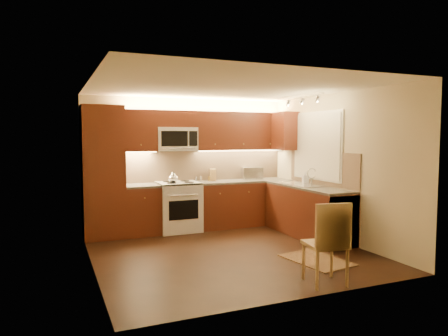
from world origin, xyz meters
name	(u,v)px	position (x,y,z in m)	size (l,w,h in m)	color
floor	(229,252)	(0.00, 0.00, 0.00)	(4.00, 4.00, 0.01)	black
ceiling	(229,87)	(0.00, 0.00, 2.50)	(4.00, 4.00, 0.01)	beige
wall_back	(188,163)	(0.00, 2.00, 1.25)	(4.00, 0.01, 2.50)	#BEAE8B
wall_front	(304,185)	(0.00, -2.00, 1.25)	(4.00, 0.01, 2.50)	#BEAE8B
wall_left	(91,176)	(-2.00, 0.00, 1.25)	(0.01, 4.00, 2.50)	#BEAE8B
wall_right	(337,167)	(2.00, 0.00, 1.25)	(0.01, 4.00, 2.50)	#BEAE8B
pantry	(103,172)	(-1.65, 1.70, 1.15)	(0.70, 0.60, 2.30)	#4B1C10
base_cab_back_left	(141,211)	(-0.99, 1.70, 0.43)	(0.62, 0.60, 0.86)	#4B1C10
counter_back_left	(141,186)	(-0.99, 1.70, 0.88)	(0.62, 0.60, 0.04)	#353230
base_cab_back_right	(243,203)	(1.04, 1.70, 0.43)	(1.92, 0.60, 0.86)	#4B1C10
counter_back_right	(243,181)	(1.04, 1.70, 0.88)	(1.92, 0.60, 0.04)	#353230
base_cab_right	(308,212)	(1.70, 0.40, 0.43)	(0.60, 2.00, 0.86)	#4B1C10
counter_right	(308,187)	(1.70, 0.40, 0.88)	(0.60, 2.00, 0.04)	#353230
dishwasher	(332,219)	(1.70, -0.30, 0.43)	(0.58, 0.60, 0.84)	silver
backsplash_back	(205,165)	(0.35, 1.99, 1.20)	(3.30, 0.02, 0.60)	tan
backsplash_right	(322,168)	(1.99, 0.40, 1.20)	(0.02, 2.00, 0.60)	tan
upper_cab_back_left	(139,131)	(-0.99, 1.82, 1.88)	(0.62, 0.35, 0.75)	#4B1C10
upper_cab_back_right	(240,131)	(1.04, 1.82, 1.88)	(1.92, 0.35, 0.75)	#4B1C10
upper_cab_bridge	(175,119)	(-0.30, 1.82, 2.09)	(0.76, 0.35, 0.31)	#4B1C10
upper_cab_right_corner	(285,131)	(1.82, 1.40, 1.88)	(0.35, 0.50, 0.75)	#4B1C10
stove	(178,207)	(-0.30, 1.68, 0.46)	(0.76, 0.65, 0.92)	silver
microwave	(176,139)	(-0.30, 1.81, 1.72)	(0.76, 0.38, 0.44)	silver
window_frame	(317,146)	(1.99, 0.55, 1.60)	(0.03, 1.44, 1.24)	silver
window_blinds	(316,146)	(1.97, 0.55, 1.60)	(0.02, 1.36, 1.16)	silver
sink	(303,181)	(1.70, 0.55, 0.98)	(0.52, 0.86, 0.15)	silver
faucet	(312,176)	(1.88, 0.55, 1.05)	(0.20, 0.04, 0.30)	silver
track_light_bar	(302,96)	(1.55, 0.40, 2.46)	(0.04, 1.20, 0.03)	silver
kettle	(173,177)	(-0.42, 1.60, 1.03)	(0.18, 0.18, 0.21)	silver
toaster_oven	(252,173)	(1.30, 1.82, 1.02)	(0.41, 0.31, 0.25)	silver
knife_block	(213,175)	(0.47, 1.87, 1.01)	(0.10, 0.17, 0.23)	olive
spice_jar_a	(201,178)	(0.23, 1.90, 0.95)	(0.04, 0.04, 0.10)	silver
spice_jar_b	(215,178)	(0.53, 1.91, 0.94)	(0.04, 0.04, 0.09)	brown
spice_jar_c	(196,179)	(0.14, 1.92, 0.95)	(0.04, 0.04, 0.09)	silver
spice_jar_d	(209,179)	(0.36, 1.81, 0.95)	(0.04, 0.04, 0.09)	olive
soap_bottle	(305,178)	(1.86, 0.73, 1.01)	(0.10, 0.10, 0.22)	white
rug	(317,260)	(0.97, -0.90, 0.01)	(0.65, 0.97, 0.01)	black
dining_chair	(325,242)	(0.52, -1.70, 0.50)	(0.44, 0.44, 1.00)	olive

